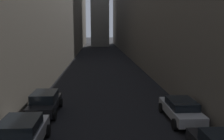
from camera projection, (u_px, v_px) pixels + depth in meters
The scene contains 6 objects.
ground_plane at pixel (102, 60), 47.32m from camera, with size 264.00×264.00×0.00m, color black.
building_block_left at pixel (40, 3), 46.92m from camera, with size 12.20×108.00×21.19m, color #756B5B.
building_block_right at pixel (163, 4), 48.26m from camera, with size 12.88×108.00×20.98m, color #60594F.
parked_car_left_second at pixel (21, 134), 11.69m from camera, with size 2.06×4.17×1.57m.
parked_car_left_third at pixel (45, 102), 16.91m from camera, with size 1.92×4.10×1.50m.
parked_car_right_third at pixel (181, 109), 15.60m from camera, with size 1.89×4.49×1.36m.
Camera 1 is at (-0.76, 0.95, 5.68)m, focal length 39.96 mm.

